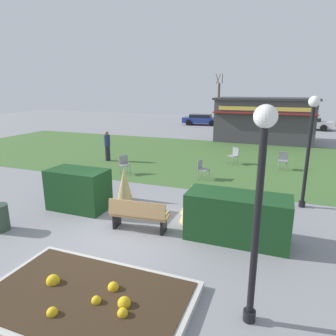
{
  "coord_description": "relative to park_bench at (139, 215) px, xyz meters",
  "views": [
    {
      "loc": [
        4.01,
        -6.72,
        4.0
      ],
      "look_at": [
        0.14,
        3.37,
        1.14
      ],
      "focal_mm": 32.2,
      "sensor_mm": 36.0,
      "label": 1
    }
  ],
  "objects": [
    {
      "name": "park_bench",
      "position": [
        0.0,
        0.0,
        0.0
      ],
      "size": [
        1.74,
        0.67,
        0.95
      ],
      "color": "tan",
      "rests_on": "ground_plane"
    },
    {
      "name": "hedge_left",
      "position": [
        -2.64,
        0.76,
        0.21
      ],
      "size": [
        1.99,
        1.1,
        1.38
      ],
      "primitive_type": "cube",
      "color": "#19421E",
      "rests_on": "ground_plane"
    },
    {
      "name": "lamppost_near",
      "position": [
        3.4,
        -2.47,
        1.92
      ],
      "size": [
        0.36,
        0.36,
        3.78
      ],
      "color": "black",
      "rests_on": "ground_plane"
    },
    {
      "name": "parked_car_east_slot",
      "position": [
        6.02,
        26.27,
        0.16
      ],
      "size": [
        4.34,
        2.33,
        1.2
      ],
      "color": "#B7BABF",
      "rests_on": "ground_plane"
    },
    {
      "name": "lamppost_mid",
      "position": [
        4.51,
        3.68,
        1.92
      ],
      "size": [
        0.36,
        0.36,
        3.78
      ],
      "color": "black",
      "rests_on": "ground_plane"
    },
    {
      "name": "cafe_chair_center",
      "position": [
        0.37,
        5.69,
        0.05
      ],
      "size": [
        0.52,
        0.52,
        0.89
      ],
      "color": "gray",
      "rests_on": "ground_plane"
    },
    {
      "name": "ornamental_grass_behind_center",
      "position": [
        -1.59,
        2.05,
        0.14
      ],
      "size": [
        0.58,
        0.58,
        1.25
      ],
      "primitive_type": "cone",
      "color": "tan",
      "rests_on": "ground_plane"
    },
    {
      "name": "cafe_chair_north",
      "position": [
        -3.37,
        5.22,
        0.05
      ],
      "size": [
        0.62,
        0.62,
        0.89
      ],
      "color": "gray",
      "rests_on": "ground_plane"
    },
    {
      "name": "parked_car_west_slot",
      "position": [
        -5.11,
        26.26,
        0.16
      ],
      "size": [
        4.32,
        2.3,
        1.2
      ],
      "color": "navy",
      "rests_on": "ground_plane"
    },
    {
      "name": "tree_left_bg",
      "position": [
        -3.88,
        29.32,
        1.99
      ],
      "size": [
        0.91,
        0.96,
        5.67
      ],
      "color": "brown",
      "rests_on": "ground_plane"
    },
    {
      "name": "cafe_chair_west",
      "position": [
        3.79,
        8.86,
        0.05
      ],
      "size": [
        0.47,
        0.47,
        0.89
      ],
      "color": "gray",
      "rests_on": "ground_plane"
    },
    {
      "name": "hedge_right",
      "position": [
        2.72,
        0.47,
        0.17
      ],
      "size": [
        2.72,
        1.1,
        1.29
      ],
      "primitive_type": "cube",
      "color": "#19421E",
      "rests_on": "ground_plane"
    },
    {
      "name": "ground_plane",
      "position": [
        -0.35,
        -0.47,
        -0.48
      ],
      "size": [
        80.0,
        80.0,
        0.0
      ],
      "primitive_type": "plane",
      "color": "gray"
    },
    {
      "name": "flower_bed",
      "position": [
        0.41,
        -3.13,
        -0.39
      ],
      "size": [
        4.04,
        2.54,
        0.32
      ],
      "color": "beige",
      "rests_on": "ground_plane"
    },
    {
      "name": "ornamental_grass_behind_far",
      "position": [
        1.07,
        1.72,
        0.01
      ],
      "size": [
        0.71,
        0.71,
        0.99
      ],
      "primitive_type": "cone",
      "color": "tan",
      "rests_on": "ground_plane"
    },
    {
      "name": "food_kiosk",
      "position": [
        2.2,
        17.52,
        1.2
      ],
      "size": [
        7.43,
        4.27,
        3.33
      ],
      "color": "#47424C",
      "rests_on": "ground_plane"
    },
    {
      "name": "person_strolling",
      "position": [
        -5.57,
        7.26,
        0.38
      ],
      "size": [
        0.34,
        0.34,
        1.69
      ],
      "rotation": [
        0.0,
        0.0,
        5.17
      ],
      "color": "#23232D",
      "rests_on": "ground_plane"
    },
    {
      "name": "parked_car_center_slot",
      "position": [
        0.47,
        26.27,
        0.16
      ],
      "size": [
        4.29,
        2.22,
        1.2
      ],
      "color": "maroon",
      "rests_on": "ground_plane"
    },
    {
      "name": "ornamental_grass_behind_left",
      "position": [
        1.57,
        1.17,
        -0.02
      ],
      "size": [
        0.55,
        0.55,
        0.91
      ],
      "primitive_type": "cone",
      "color": "tan",
      "rests_on": "ground_plane"
    },
    {
      "name": "ornamental_grass_behind_right",
      "position": [
        1.24,
        1.09,
        -0.0
      ],
      "size": [
        0.69,
        0.69,
        0.95
      ],
      "primitive_type": "cone",
      "color": "tan",
      "rests_on": "ground_plane"
    },
    {
      "name": "lawn_patch",
      "position": [
        -0.35,
        10.06,
        -0.48
      ],
      "size": [
        36.0,
        12.0,
        0.01
      ],
      "primitive_type": "cube",
      "color": "#446B33",
      "rests_on": "ground_plane"
    },
    {
      "name": "cafe_chair_east",
      "position": [
        1.28,
        9.13,
        0.05
      ],
      "size": [
        0.62,
        0.62,
        0.89
      ],
      "color": "gray",
      "rests_on": "ground_plane"
    }
  ]
}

